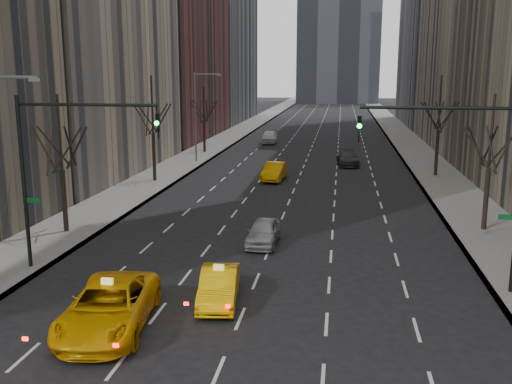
% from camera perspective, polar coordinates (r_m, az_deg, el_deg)
% --- Properties ---
extents(sidewalk_left, '(4.50, 320.00, 0.15)m').
position_cam_1_polar(sidewalk_left, '(83.84, -2.43, 5.67)').
color(sidewalk_left, slate).
rests_on(sidewalk_left, ground).
extents(sidewalk_right, '(4.50, 320.00, 0.15)m').
position_cam_1_polar(sidewalk_right, '(82.79, 14.54, 5.23)').
color(sidewalk_right, slate).
rests_on(sidewalk_right, ground).
extents(tree_lw_b, '(3.36, 3.50, 7.82)m').
position_cam_1_polar(tree_lw_b, '(34.09, -18.81, 2.09)').
color(tree_lw_b, black).
rests_on(tree_lw_b, ground).
extents(tree_lw_c, '(3.36, 3.50, 8.74)m').
position_cam_1_polar(tree_lw_c, '(48.68, -10.25, 5.68)').
color(tree_lw_c, black).
rests_on(tree_lw_c, ground).
extents(tree_lw_d, '(3.36, 3.50, 7.36)m').
position_cam_1_polar(tree_lw_d, '(65.94, -5.22, 6.99)').
color(tree_lw_d, black).
rests_on(tree_lw_d, ground).
extents(tree_rw_b, '(3.36, 3.50, 7.82)m').
position_cam_1_polar(tree_rw_b, '(35.29, 22.23, 2.15)').
color(tree_rw_b, black).
rests_on(tree_rw_b, ground).
extents(tree_rw_c, '(3.36, 3.50, 8.74)m').
position_cam_1_polar(tree_rw_c, '(52.76, 17.75, 5.77)').
color(tree_rw_c, black).
rests_on(tree_rw_c, ground).
extents(traffic_mast_left, '(6.69, 0.39, 8.00)m').
position_cam_1_polar(traffic_mast_left, '(27.24, -19.35, 3.50)').
color(traffic_mast_left, black).
rests_on(traffic_mast_left, ground).
extents(traffic_mast_right, '(6.69, 0.39, 8.00)m').
position_cam_1_polar(traffic_mast_right, '(24.74, 21.36, 2.56)').
color(traffic_mast_right, black).
rests_on(traffic_mast_right, ground).
extents(streetlight_far, '(2.83, 0.22, 9.00)m').
position_cam_1_polar(streetlight_far, '(58.74, -5.77, 8.39)').
color(streetlight_far, slate).
rests_on(streetlight_far, ground).
extents(taxi_suv, '(3.54, 6.39, 1.69)m').
position_cam_1_polar(taxi_suv, '(21.68, -14.49, -11.02)').
color(taxi_suv, '#ECA804').
rests_on(taxi_suv, ground).
extents(taxi_sedan, '(1.96, 4.32, 1.38)m').
position_cam_1_polar(taxi_sedan, '(23.37, -3.72, -9.36)').
color(taxi_sedan, '#FFBF05').
rests_on(taxi_sedan, ground).
extents(silver_sedan_ahead, '(1.69, 4.05, 1.37)m').
position_cam_1_polar(silver_sedan_ahead, '(30.89, 0.74, -4.01)').
color(silver_sedan_ahead, '#93959A').
rests_on(silver_sedan_ahead, ground).
extents(far_taxi, '(1.95, 4.72, 1.52)m').
position_cam_1_polar(far_taxi, '(49.20, 1.89, 2.07)').
color(far_taxi, '#E79904').
rests_on(far_taxi, ground).
extents(far_suv_grey, '(2.44, 5.05, 1.42)m').
position_cam_1_polar(far_suv_grey, '(57.84, 9.16, 3.35)').
color(far_suv_grey, '#2E2D32').
rests_on(far_suv_grey, ground).
extents(far_car_white, '(2.13, 4.91, 1.65)m').
position_cam_1_polar(far_car_white, '(74.97, 1.34, 5.52)').
color(far_car_white, silver).
rests_on(far_car_white, ground).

